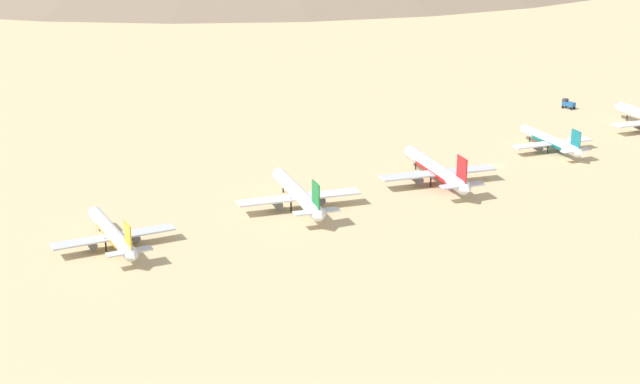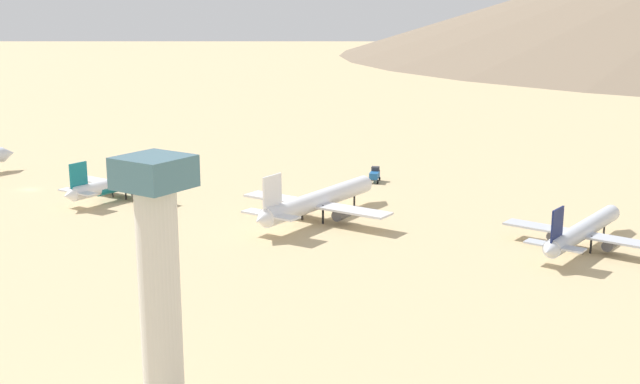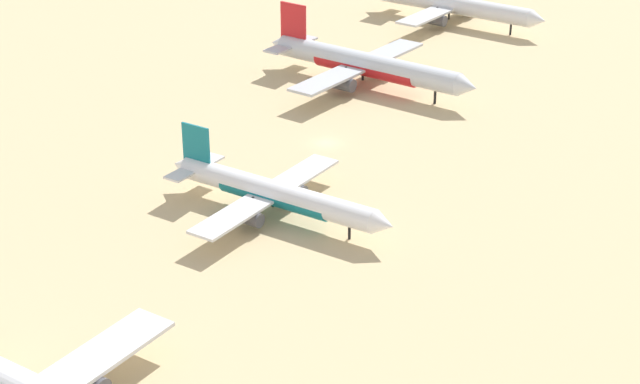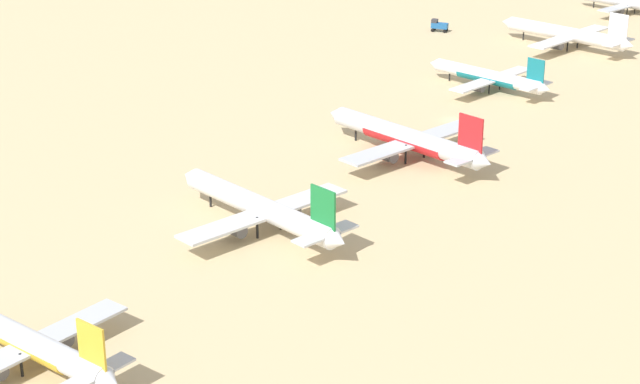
{
  "view_description": "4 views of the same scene",
  "coord_description": "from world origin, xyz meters",
  "px_view_note": "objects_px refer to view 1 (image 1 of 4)",
  "views": [
    {
      "loc": [
        -268.38,
        170.45,
        96.59
      ],
      "look_at": [
        -15.43,
        69.81,
        4.38
      ],
      "focal_mm": 54.91,
      "sensor_mm": 36.0,
      "label": 1
    },
    {
      "loc": [
        -126.65,
        -177.42,
        47.51
      ],
      "look_at": [
        21.8,
        -76.74,
        5.25
      ],
      "focal_mm": 45.37,
      "sensor_mm": 36.0,
      "label": 2
    },
    {
      "loc": [
        84.77,
        -130.76,
        65.58
      ],
      "look_at": [
        13.93,
        -23.05,
        3.76
      ],
      "focal_mm": 56.19,
      "sensor_mm": 36.0,
      "label": 3
    },
    {
      "loc": [
        -149.76,
        200.84,
        81.06
      ],
      "look_at": [
        -21.05,
        67.37,
        6.66
      ],
      "focal_mm": 60.89,
      "sensor_mm": 36.0,
      "label": 4
    }
  ],
  "objects_px": {
    "parked_jet_3": "(436,170)",
    "parked_jet_4": "(298,194)",
    "parked_jet_2": "(551,141)",
    "parked_jet_5": "(112,234)",
    "service_truck": "(568,104)"
  },
  "relations": [
    {
      "from": "service_truck",
      "to": "parked_jet_3",
      "type": "bearing_deg",
      "value": 124.79
    },
    {
      "from": "parked_jet_4",
      "to": "parked_jet_5",
      "type": "relative_size",
      "value": 1.13
    },
    {
      "from": "parked_jet_3",
      "to": "parked_jet_5",
      "type": "relative_size",
      "value": 1.17
    },
    {
      "from": "parked_jet_2",
      "to": "parked_jet_4",
      "type": "height_order",
      "value": "parked_jet_4"
    },
    {
      "from": "parked_jet_2",
      "to": "parked_jet_5",
      "type": "distance_m",
      "value": 163.03
    },
    {
      "from": "parked_jet_4",
      "to": "service_truck",
      "type": "bearing_deg",
      "value": -63.32
    },
    {
      "from": "parked_jet_2",
      "to": "parked_jet_3",
      "type": "bearing_deg",
      "value": 107.95
    },
    {
      "from": "parked_jet_3",
      "to": "service_truck",
      "type": "height_order",
      "value": "parked_jet_3"
    },
    {
      "from": "parked_jet_3",
      "to": "parked_jet_2",
      "type": "bearing_deg",
      "value": -72.05
    },
    {
      "from": "parked_jet_5",
      "to": "parked_jet_2",
      "type": "bearing_deg",
      "value": -77.95
    },
    {
      "from": "parked_jet_4",
      "to": "service_truck",
      "type": "xyz_separation_m",
      "value": [
        73.49,
        -146.23,
        -2.35
      ]
    },
    {
      "from": "parked_jet_2",
      "to": "parked_jet_5",
      "type": "bearing_deg",
      "value": 102.05
    },
    {
      "from": "parked_jet_3",
      "to": "parked_jet_4",
      "type": "xyz_separation_m",
      "value": [
        -5.68,
        48.63,
        -0.12
      ]
    },
    {
      "from": "parked_jet_4",
      "to": "service_truck",
      "type": "relative_size",
      "value": 8.03
    },
    {
      "from": "parked_jet_2",
      "to": "parked_jet_3",
      "type": "height_order",
      "value": "parked_jet_3"
    }
  ]
}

